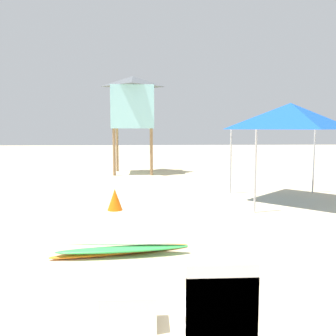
# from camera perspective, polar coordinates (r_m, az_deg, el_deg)

# --- Properties ---
(stacked_plastic_chairs) EXTENTS (0.48, 0.48, 1.11)m
(stacked_plastic_chairs) POSITION_cam_1_polar(r_m,az_deg,el_deg) (2.81, 7.76, -22.31)
(stacked_plastic_chairs) COLOR white
(stacked_plastic_chairs) RESTS_ON ground
(surfboard_pile) EXTENTS (2.23, 0.77, 0.24)m
(surfboard_pile) POSITION_cam_1_polar(r_m,az_deg,el_deg) (5.99, -7.24, -12.06)
(surfboard_pile) COLOR orange
(surfboard_pile) RESTS_ON ground
(popup_canopy) EXTENTS (2.63, 2.63, 2.65)m
(popup_canopy) POSITION_cam_1_polar(r_m,az_deg,el_deg) (10.46, 18.35, 7.58)
(popup_canopy) COLOR #B2B2B7
(popup_canopy) RESTS_ON ground
(lifeguard_tower) EXTENTS (1.98, 1.98, 4.22)m
(lifeguard_tower) POSITION_cam_1_polar(r_m,az_deg,el_deg) (16.35, -5.41, 10.07)
(lifeguard_tower) COLOR olive
(lifeguard_tower) RESTS_ON ground
(traffic_cone_near) EXTENTS (0.37, 0.37, 0.52)m
(traffic_cone_near) POSITION_cam_1_polar(r_m,az_deg,el_deg) (9.08, -8.20, -4.83)
(traffic_cone_near) COLOR orange
(traffic_cone_near) RESTS_ON ground
(cooler_box) EXTENTS (0.56, 0.34, 0.37)m
(cooler_box) POSITION_cam_1_polar(r_m,az_deg,el_deg) (3.98, -6.14, -20.82)
(cooler_box) COLOR white
(cooler_box) RESTS_ON ground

